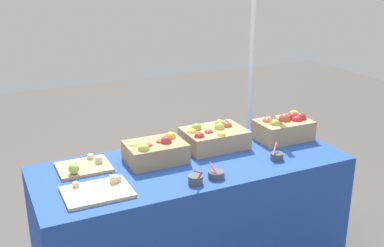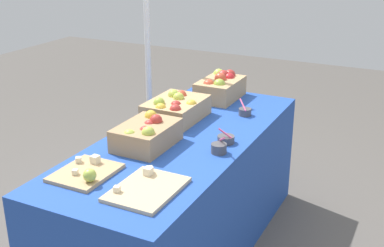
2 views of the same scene
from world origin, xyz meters
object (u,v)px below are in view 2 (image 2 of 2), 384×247
at_px(apple_crate_right, 147,134).
at_px(tent_pole, 148,45).
at_px(cutting_board_front, 147,188).
at_px(apple_crate_middle, 176,108).
at_px(sample_bowl_mid, 219,148).
at_px(sample_bowl_far, 245,112).
at_px(apple_crate_left, 221,87).
at_px(cutting_board_back, 86,172).
at_px(sample_bowl_near, 226,139).

height_order(apple_crate_right, tent_pole, tent_pole).
distance_m(apple_crate_right, cutting_board_front, 0.50).
relative_size(apple_crate_middle, sample_bowl_mid, 3.77).
bearing_deg(sample_bowl_far, apple_crate_left, 47.66).
bearing_deg(cutting_board_front, cutting_board_back, 90.24).
bearing_deg(apple_crate_middle, cutting_board_front, -159.76).
distance_m(cutting_board_back, sample_bowl_far, 1.17).
xyz_separation_m(apple_crate_right, tent_pole, (1.07, 0.64, 0.21)).
xyz_separation_m(apple_crate_left, tent_pole, (0.13, 0.66, 0.20)).
xyz_separation_m(apple_crate_middle, sample_bowl_mid, (-0.35, -0.44, -0.04)).
bearing_deg(tent_pole, apple_crate_left, -101.49).
bearing_deg(cutting_board_front, apple_crate_right, 31.32).
distance_m(apple_crate_left, tent_pole, 0.70).
distance_m(apple_crate_left, sample_bowl_mid, 0.92).
height_order(cutting_board_back, sample_bowl_mid, sample_bowl_mid).
height_order(apple_crate_left, sample_bowl_far, apple_crate_left).
bearing_deg(apple_crate_right, sample_bowl_mid, -76.94).
xyz_separation_m(cutting_board_front, tent_pole, (1.50, 0.90, 0.27)).
xyz_separation_m(cutting_board_back, sample_bowl_mid, (0.52, -0.45, 0.01)).
relative_size(apple_crate_left, apple_crate_right, 1.04).
relative_size(cutting_board_front, cutting_board_back, 1.16).
bearing_deg(sample_bowl_near, tent_pole, 49.83).
bearing_deg(apple_crate_left, apple_crate_right, 178.88).
distance_m(apple_crate_left, sample_bowl_near, 0.79).
xyz_separation_m(sample_bowl_near, tent_pole, (0.84, 1.00, 0.26)).
height_order(sample_bowl_near, sample_bowl_mid, sample_bowl_mid).
bearing_deg(tent_pole, sample_bowl_near, -130.17).
bearing_deg(sample_bowl_near, cutting_board_front, 171.12).
relative_size(apple_crate_right, sample_bowl_mid, 3.38).
bearing_deg(sample_bowl_far, cutting_board_front, 178.12).
bearing_deg(tent_pole, cutting_board_back, -159.25).
bearing_deg(apple_crate_middle, sample_bowl_mid, -128.20).
distance_m(apple_crate_middle, apple_crate_right, 0.44).
height_order(cutting_board_back, tent_pole, tent_pole).
bearing_deg(cutting_board_back, apple_crate_right, -9.47).
xyz_separation_m(sample_bowl_mid, tent_pole, (0.98, 1.02, 0.25)).
height_order(apple_crate_left, cutting_board_front, apple_crate_left).
bearing_deg(apple_crate_left, tent_pole, 78.51).
xyz_separation_m(sample_bowl_near, sample_bowl_mid, (-0.14, -0.02, 0.01)).
relative_size(cutting_board_front, sample_bowl_mid, 3.37).
distance_m(cutting_board_back, tent_pole, 1.62).
distance_m(apple_crate_right, cutting_board_back, 0.44).
height_order(cutting_board_front, sample_bowl_mid, sample_bowl_mid).
bearing_deg(sample_bowl_far, sample_bowl_mid, -171.87).
bearing_deg(sample_bowl_far, apple_crate_right, 156.64).
relative_size(sample_bowl_mid, tent_pole, 0.05).
xyz_separation_m(cutting_board_front, sample_bowl_far, (1.11, -0.04, 0.01)).
distance_m(apple_crate_middle, tent_pole, 0.89).
height_order(apple_crate_middle, cutting_board_back, apple_crate_middle).
distance_m(cutting_board_front, sample_bowl_far, 1.11).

